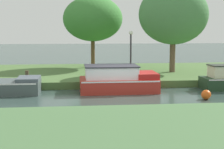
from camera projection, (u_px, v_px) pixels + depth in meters
ground_plane at (120, 95)px, 17.61m from camera, size 120.00×120.00×0.00m
riverbank_far at (107, 74)px, 24.49m from camera, size 72.00×10.00×0.40m
red_barge at (118, 80)px, 18.72m from camera, size 4.03×2.25×1.39m
willow_tree_left at (93, 19)px, 26.17m from camera, size 4.39×4.59×5.28m
willow_tree_centre at (174, 15)px, 23.32m from camera, size 4.64×3.46×5.80m
lamp_post at (131, 48)px, 20.98m from camera, size 0.24×0.24×2.77m
mooring_post_far at (27, 76)px, 19.41m from camera, size 0.20×0.20×0.62m
channel_buoy at (206, 95)px, 16.59m from camera, size 0.46×0.46×0.46m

